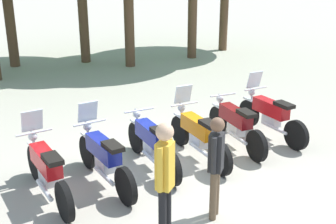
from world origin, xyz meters
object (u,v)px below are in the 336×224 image
motorcycle_3 (198,134)px  person_1 (216,161)px  motorcycle_0 (47,169)px  motorcycle_4 (235,124)px  motorcycle_1 (104,157)px  motorcycle_2 (152,142)px  motorcycle_5 (270,115)px  person_0 (165,175)px

motorcycle_3 → person_1: bearing=156.0°
motorcycle_0 → motorcycle_4: 4.01m
motorcycle_1 → motorcycle_4: size_ratio=0.99×
motorcycle_1 → motorcycle_2: 1.04m
motorcycle_0 → motorcycle_2: 2.02m
motorcycle_5 → motorcycle_2: bearing=91.9°
motorcycle_2 → motorcycle_4: (1.96, 0.33, 0.00)m
motorcycle_3 → motorcycle_4: bearing=-81.5°
motorcycle_1 → person_1: size_ratio=1.32×
motorcycle_3 → motorcycle_5: same height
motorcycle_2 → motorcycle_5: size_ratio=1.00×
motorcycle_4 → person_0: size_ratio=1.21×
motorcycle_0 → motorcycle_5: same height
motorcycle_4 → motorcycle_3: bearing=102.9°
motorcycle_0 → motorcycle_1: 0.99m
motorcycle_0 → person_1: (2.34, -1.48, 0.43)m
motorcycle_0 → person_0: size_ratio=1.20×
person_1 → motorcycle_0: bearing=7.2°
motorcycle_3 → motorcycle_4: size_ratio=1.00×
motorcycle_2 → motorcycle_4: same height
motorcycle_3 → person_0: person_0 is taller
motorcycle_4 → person_1: bearing=142.3°
motorcycle_0 → motorcycle_4: motorcycle_0 is taller
motorcycle_5 → person_1: person_1 is taller
motorcycle_0 → motorcycle_3: same height
motorcycle_2 → motorcycle_4: 1.99m
motorcycle_2 → motorcycle_1: bearing=101.5°
person_1 → motorcycle_1: bearing=-10.5°
motorcycle_1 → person_0: size_ratio=1.19×
motorcycle_3 → motorcycle_4: (0.98, 0.28, -0.01)m
motorcycle_2 → motorcycle_3: bearing=-93.6°
motorcycle_2 → person_1: size_ratio=1.34×
motorcycle_4 → person_0: person_0 is taller
motorcycle_2 → motorcycle_3: size_ratio=1.00×
person_0 → motorcycle_1: bearing=-35.0°
motorcycle_2 → motorcycle_3: motorcycle_3 is taller
motorcycle_1 → motorcycle_4: motorcycle_1 is taller
motorcycle_5 → motorcycle_1: bearing=94.1°
motorcycle_4 → motorcycle_1: bearing=99.9°
motorcycle_3 → person_1: person_1 is taller
motorcycle_2 → motorcycle_5: (2.94, 0.53, 0.01)m
motorcycle_4 → person_0: (-2.53, -2.66, 0.57)m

